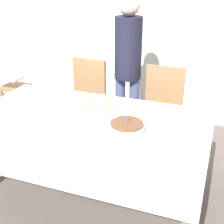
{
  "coord_description": "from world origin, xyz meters",
  "views": [
    {
      "loc": [
        0.99,
        -2.02,
        1.83
      ],
      "look_at": [
        0.23,
        0.0,
        0.85
      ],
      "focal_mm": 50.0,
      "sensor_mm": 36.0,
      "label": 1
    }
  ],
  "objects_px": {
    "dining_chair_far_right": "(161,110)",
    "person_standing": "(128,60)",
    "dining_chair_far_left": "(85,99)",
    "plate_stack_main": "(75,134)",
    "birthday_cake": "(127,129)",
    "plate_stack_dessert": "(97,122)",
    "champagne_tray": "(98,108)",
    "high_chair": "(14,93)"
  },
  "relations": [
    {
      "from": "dining_chair_far_right",
      "to": "person_standing",
      "type": "xyz_separation_m",
      "value": [
        -0.4,
        0.09,
        0.47
      ]
    },
    {
      "from": "dining_chair_far_left",
      "to": "plate_stack_main",
      "type": "relative_size",
      "value": 3.65
    },
    {
      "from": "dining_chair_far_right",
      "to": "plate_stack_main",
      "type": "height_order",
      "value": "dining_chair_far_right"
    },
    {
      "from": "birthday_cake",
      "to": "plate_stack_dessert",
      "type": "relative_size",
      "value": 1.27
    },
    {
      "from": "champagne_tray",
      "to": "plate_stack_main",
      "type": "bearing_deg",
      "value": -94.77
    },
    {
      "from": "plate_stack_dessert",
      "to": "person_standing",
      "type": "height_order",
      "value": "person_standing"
    },
    {
      "from": "champagne_tray",
      "to": "person_standing",
      "type": "relative_size",
      "value": 0.21
    },
    {
      "from": "champagne_tray",
      "to": "birthday_cake",
      "type": "bearing_deg",
      "value": -32.1
    },
    {
      "from": "plate_stack_dessert",
      "to": "champagne_tray",
      "type": "bearing_deg",
      "value": 108.26
    },
    {
      "from": "dining_chair_far_right",
      "to": "person_standing",
      "type": "distance_m",
      "value": 0.62
    },
    {
      "from": "dining_chair_far_right",
      "to": "plate_stack_dessert",
      "type": "xyz_separation_m",
      "value": [
        -0.32,
        -0.94,
        0.23
      ]
    },
    {
      "from": "dining_chair_far_right",
      "to": "birthday_cake",
      "type": "relative_size",
      "value": 3.96
    },
    {
      "from": "plate_stack_main",
      "to": "plate_stack_dessert",
      "type": "height_order",
      "value": "same"
    },
    {
      "from": "person_standing",
      "to": "high_chair",
      "type": "relative_size",
      "value": 2.31
    },
    {
      "from": "champagne_tray",
      "to": "plate_stack_main",
      "type": "xyz_separation_m",
      "value": [
        -0.03,
        -0.35,
        -0.06
      ]
    },
    {
      "from": "dining_chair_far_right",
      "to": "person_standing",
      "type": "height_order",
      "value": "person_standing"
    },
    {
      "from": "dining_chair_far_left",
      "to": "person_standing",
      "type": "bearing_deg",
      "value": 10.62
    },
    {
      "from": "plate_stack_dessert",
      "to": "high_chair",
      "type": "xyz_separation_m",
      "value": [
        -1.48,
        0.9,
        -0.27
      ]
    },
    {
      "from": "high_chair",
      "to": "champagne_tray",
      "type": "bearing_deg",
      "value": -28.69
    },
    {
      "from": "champagne_tray",
      "to": "person_standing",
      "type": "distance_m",
      "value": 0.92
    },
    {
      "from": "person_standing",
      "to": "high_chair",
      "type": "bearing_deg",
      "value": -175.05
    },
    {
      "from": "dining_chair_far_left",
      "to": "champagne_tray",
      "type": "distance_m",
      "value": 1.01
    },
    {
      "from": "dining_chair_far_left",
      "to": "person_standing",
      "type": "relative_size",
      "value": 0.58
    },
    {
      "from": "dining_chair_far_left",
      "to": "champagne_tray",
      "type": "relative_size",
      "value": 2.72
    },
    {
      "from": "high_chair",
      "to": "person_standing",
      "type": "bearing_deg",
      "value": 4.95
    },
    {
      "from": "person_standing",
      "to": "plate_stack_dessert",
      "type": "bearing_deg",
      "value": -85.84
    },
    {
      "from": "birthday_cake",
      "to": "person_standing",
      "type": "bearing_deg",
      "value": 107.5
    },
    {
      "from": "dining_chair_far_right",
      "to": "birthday_cake",
      "type": "xyz_separation_m",
      "value": [
        -0.05,
        -1.02,
        0.26
      ]
    },
    {
      "from": "birthday_cake",
      "to": "high_chair",
      "type": "height_order",
      "value": "birthday_cake"
    },
    {
      "from": "dining_chair_far_left",
      "to": "person_standing",
      "type": "height_order",
      "value": "person_standing"
    },
    {
      "from": "plate_stack_main",
      "to": "high_chair",
      "type": "distance_m",
      "value": 1.83
    },
    {
      "from": "champagne_tray",
      "to": "plate_stack_main",
      "type": "relative_size",
      "value": 1.34
    },
    {
      "from": "dining_chair_far_left",
      "to": "birthday_cake",
      "type": "distance_m",
      "value": 1.33
    },
    {
      "from": "birthday_cake",
      "to": "champagne_tray",
      "type": "relative_size",
      "value": 0.69
    },
    {
      "from": "birthday_cake",
      "to": "champagne_tray",
      "type": "xyz_separation_m",
      "value": [
        -0.31,
        0.2,
        0.03
      ]
    },
    {
      "from": "dining_chair_far_left",
      "to": "champagne_tray",
      "type": "height_order",
      "value": "dining_chair_far_left"
    },
    {
      "from": "champagne_tray",
      "to": "plate_stack_main",
      "type": "height_order",
      "value": "champagne_tray"
    },
    {
      "from": "dining_chair_far_right",
      "to": "dining_chair_far_left",
      "type": "bearing_deg",
      "value": -179.99
    },
    {
      "from": "dining_chair_far_left",
      "to": "champagne_tray",
      "type": "xyz_separation_m",
      "value": [
        0.5,
        -0.82,
        0.3
      ]
    },
    {
      "from": "champagne_tray",
      "to": "dining_chair_far_left",
      "type": "bearing_deg",
      "value": 121.41
    },
    {
      "from": "person_standing",
      "to": "champagne_tray",
      "type": "bearing_deg",
      "value": -87.75
    },
    {
      "from": "birthday_cake",
      "to": "high_chair",
      "type": "bearing_deg",
      "value": 150.69
    }
  ]
}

